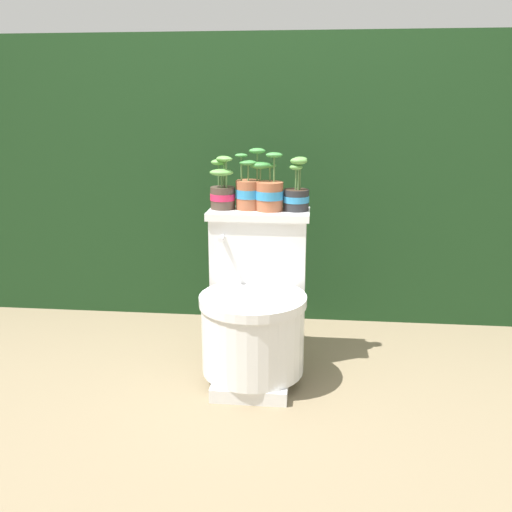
{
  "coord_description": "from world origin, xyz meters",
  "views": [
    {
      "loc": [
        0.15,
        -2.06,
        1.09
      ],
      "look_at": [
        -0.07,
        0.1,
        0.49
      ],
      "focal_mm": 40.0,
      "sensor_mm": 36.0,
      "label": 1
    }
  ],
  "objects_px": {
    "potted_plant_left": "(223,190)",
    "potted_plant_midleft": "(249,190)",
    "toilet": "(255,309)",
    "potted_plant_midright": "(296,195)",
    "potted_plant_middle": "(269,191)"
  },
  "relations": [
    {
      "from": "potted_plant_middle",
      "to": "potted_plant_midright",
      "type": "height_order",
      "value": "potted_plant_middle"
    },
    {
      "from": "potted_plant_middle",
      "to": "potted_plant_midright",
      "type": "distance_m",
      "value": 0.11
    },
    {
      "from": "toilet",
      "to": "potted_plant_middle",
      "type": "distance_m",
      "value": 0.48
    },
    {
      "from": "potted_plant_midleft",
      "to": "toilet",
      "type": "bearing_deg",
      "value": -76.36
    },
    {
      "from": "toilet",
      "to": "potted_plant_midright",
      "type": "distance_m",
      "value": 0.49
    },
    {
      "from": "toilet",
      "to": "potted_plant_midleft",
      "type": "bearing_deg",
      "value": 103.64
    },
    {
      "from": "toilet",
      "to": "potted_plant_midleft",
      "type": "height_order",
      "value": "potted_plant_midleft"
    },
    {
      "from": "toilet",
      "to": "potted_plant_midleft",
      "type": "distance_m",
      "value": 0.48
    },
    {
      "from": "toilet",
      "to": "potted_plant_midright",
      "type": "height_order",
      "value": "potted_plant_midright"
    },
    {
      "from": "potted_plant_left",
      "to": "potted_plant_midright",
      "type": "distance_m",
      "value": 0.3
    },
    {
      "from": "toilet",
      "to": "potted_plant_midright",
      "type": "relative_size",
      "value": 3.0
    },
    {
      "from": "potted_plant_middle",
      "to": "potted_plant_midright",
      "type": "xyz_separation_m",
      "value": [
        0.11,
        0.01,
        -0.01
      ]
    },
    {
      "from": "potted_plant_left",
      "to": "potted_plant_midleft",
      "type": "distance_m",
      "value": 0.11
    },
    {
      "from": "potted_plant_midright",
      "to": "potted_plant_midleft",
      "type": "bearing_deg",
      "value": 177.22
    },
    {
      "from": "toilet",
      "to": "potted_plant_left",
      "type": "distance_m",
      "value": 0.5
    }
  ]
}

